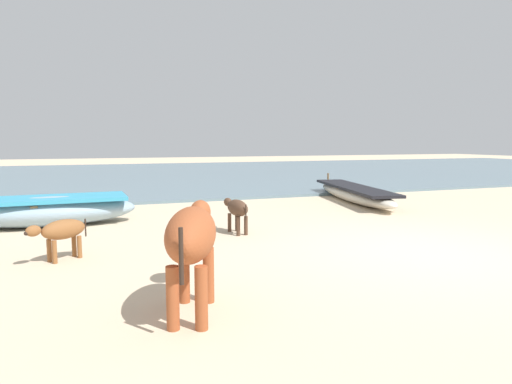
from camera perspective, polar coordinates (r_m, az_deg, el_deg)
name	(u,v)px	position (r m, az deg, el deg)	size (l,w,h in m)	color
ground	(426,253)	(7.03, 21.12, -7.31)	(80.00, 80.00, 0.00)	beige
sea_water	(192,174)	(22.15, -8.33, 2.38)	(60.00, 20.00, 0.08)	slate
fishing_boat_0	(354,193)	(12.35, 12.51, -0.12)	(1.80, 4.98, 0.61)	beige
fishing_boat_2	(50,210)	(9.43, -25.07, -2.14)	(3.25, 1.31, 0.77)	#8CA5B7
cow_adult_rust	(192,237)	(4.21, -8.27, -5.79)	(0.83, 1.54, 1.03)	#9E4C28
calf_near_brown	(62,231)	(6.62, -23.83, -4.66)	(0.80, 0.61, 0.57)	brown
calf_far_dark	(237,209)	(7.86, -2.51, -2.20)	(0.34, 0.93, 0.61)	#4C3323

